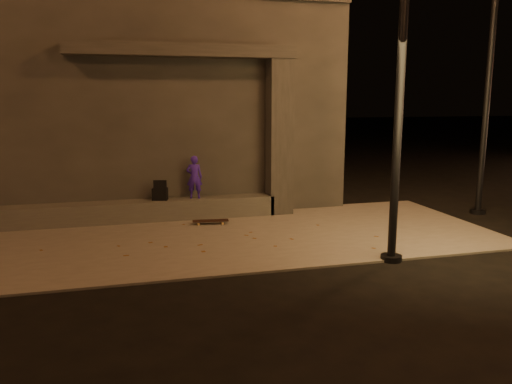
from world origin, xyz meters
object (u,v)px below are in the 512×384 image
object	(u,v)px
column	(279,138)
backpack	(160,193)
skateboard	(211,221)
street_lamp_0	(404,15)
skateboarder	(194,177)

from	to	relation	value
column	backpack	world-z (taller)	column
skateboard	street_lamp_0	bearing A→B (deg)	-43.58
column	skateboarder	xyz separation A→B (m)	(-2.03, 0.00, -0.86)
skateboarder	backpack	distance (m)	0.85
backpack	skateboard	distance (m)	1.37
backpack	column	bearing A→B (deg)	14.62
skateboard	street_lamp_0	distance (m)	5.68
street_lamp_0	backpack	bearing A→B (deg)	133.01
skateboarder	street_lamp_0	xyz separation A→B (m)	(2.84, -3.89, 3.06)
skateboard	column	bearing A→B (deg)	29.04
column	skateboard	size ratio (longest dim) A/B	4.47
backpack	street_lamp_0	size ratio (longest dim) A/B	0.07
street_lamp_0	skateboarder	bearing A→B (deg)	126.16
skateboarder	backpack	bearing A→B (deg)	11.39
street_lamp_0	column	bearing A→B (deg)	101.82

